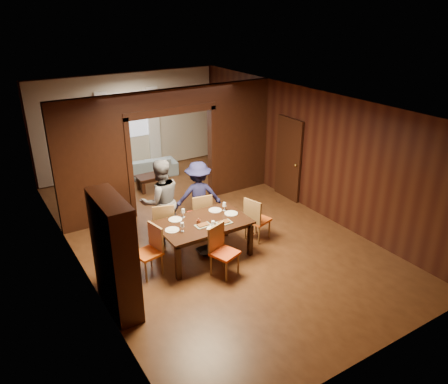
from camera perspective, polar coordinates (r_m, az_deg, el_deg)
floor at (r=9.79m, az=-2.31°, el=-5.10°), size 9.00×9.00×0.00m
ceiling at (r=8.77m, az=-2.63°, el=11.75°), size 5.50×9.00×0.02m
room_walls at (r=10.75m, az=-7.49°, el=6.15°), size 5.52×9.01×2.90m
person_purple at (r=7.96m, az=-13.17°, el=-6.53°), size 0.52×0.66×1.58m
person_grey at (r=9.12m, az=-8.24°, el=-1.22°), size 0.94×0.76×1.82m
person_navy at (r=9.60m, az=-3.34°, el=-0.50°), size 1.15×0.90×1.57m
sofa at (r=12.90m, az=-10.50°, el=3.21°), size 2.00×1.00×0.56m
serving_bowl at (r=8.57m, az=-2.51°, el=-3.45°), size 0.36×0.36×0.09m
dining_table at (r=8.72m, az=-2.67°, el=-6.12°), size 1.76×1.10×0.76m
coffee_table at (r=12.00m, az=-9.41°, el=1.29°), size 0.80×0.50×0.40m
chair_left at (r=8.21m, az=-9.95°, el=-7.69°), size 0.52×0.52×0.97m
chair_right at (r=9.29m, az=4.45°, el=-3.45°), size 0.54×0.54×0.97m
chair_far_l at (r=9.16m, az=-7.96°, el=-4.04°), size 0.55×0.55×0.97m
chair_far_r at (r=9.49m, az=-3.22°, el=-2.80°), size 0.51×0.51×0.97m
chair_near at (r=8.09m, az=0.09°, el=-7.81°), size 0.56×0.56×0.97m
hutch at (r=7.23m, az=-14.09°, el=-8.00°), size 0.40×1.20×2.00m
door_right at (r=11.17m, az=8.42°, el=4.30°), size 0.06×0.90×2.10m
window_far at (r=12.99m, az=-12.39°, el=9.76°), size 1.20×0.03×1.30m
curtain_left at (r=12.84m, az=-15.30°, el=7.23°), size 0.35×0.06×2.40m
curtain_right at (r=13.32m, az=-9.12°, el=8.35°), size 0.35×0.06×2.40m
plate_left at (r=8.28m, az=-6.79°, el=-4.94°), size 0.27×0.27×0.01m
plate_far_l at (r=8.66m, az=-6.37°, el=-3.58°), size 0.27×0.27×0.01m
plate_far_r at (r=8.98m, az=-1.15°, el=-2.38°), size 0.27×0.27×0.01m
plate_right at (r=8.84m, az=0.93°, el=-2.81°), size 0.27×0.27×0.01m
plate_near at (r=8.26m, az=-1.34°, el=-4.84°), size 0.27×0.27×0.01m
platter_a at (r=8.38m, az=-2.75°, el=-4.34°), size 0.30×0.20×0.04m
platter_b at (r=8.47m, az=0.01°, el=-3.97°), size 0.30×0.20×0.04m
wineglass_left at (r=8.19m, az=-5.47°, el=-4.58°), size 0.08×0.08×0.18m
wineglass_far at (r=8.70m, az=-5.34°, el=-2.75°), size 0.08×0.08×0.18m
wineglass_right at (r=8.93m, az=0.05°, el=-1.91°), size 0.08×0.08×0.18m
tumbler at (r=8.29m, az=-1.44°, el=-4.25°), size 0.07×0.07×0.14m
condiment_jar at (r=8.43m, az=-3.34°, el=-3.88°), size 0.08×0.08×0.11m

